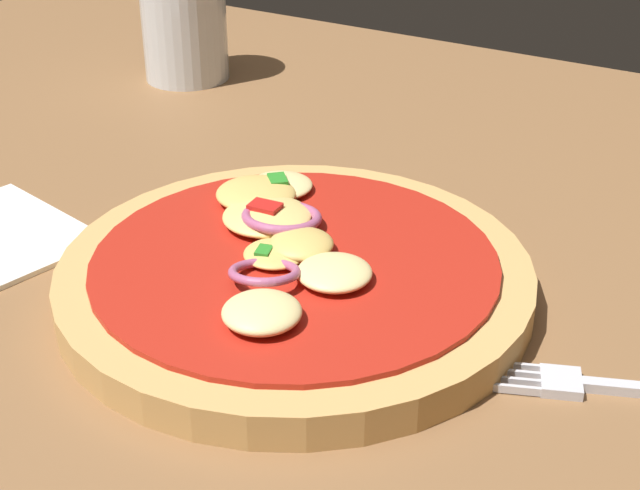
% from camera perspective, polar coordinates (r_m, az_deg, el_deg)
% --- Properties ---
extents(dining_table, '(1.14, 0.83, 0.03)m').
position_cam_1_polar(dining_table, '(0.51, -0.06, -2.93)').
color(dining_table, brown).
rests_on(dining_table, ground).
extents(pizza, '(0.24, 0.24, 0.03)m').
position_cam_1_polar(pizza, '(0.48, -1.34, -1.79)').
color(pizza, tan).
rests_on(pizza, dining_table).
extents(fork, '(0.17, 0.07, 0.00)m').
position_cam_1_polar(fork, '(0.44, 18.83, -8.30)').
color(fork, silver).
rests_on(fork, dining_table).
extents(beer_glass, '(0.07, 0.07, 0.10)m').
position_cam_1_polar(beer_glass, '(0.78, -8.22, 13.07)').
color(beer_glass, silver).
rests_on(beer_glass, dining_table).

